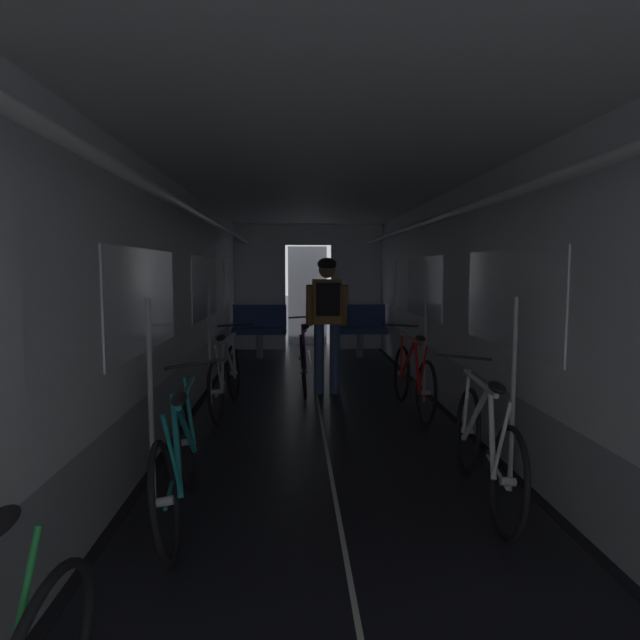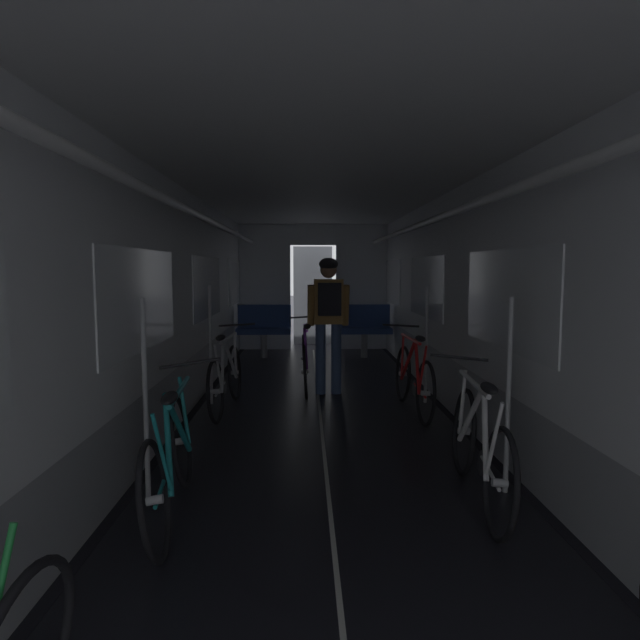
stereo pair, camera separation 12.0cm
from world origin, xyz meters
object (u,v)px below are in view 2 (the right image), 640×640
bench_seat_far_right (364,326)px  bicycle_red (413,378)px  bench_seat_far_left (264,326)px  person_cyclist_aisle (329,310)px  bicycle_purple_in_aisle (305,361)px  bicycle_teal (170,459)px  bicycle_white (479,447)px  bicycle_silver (226,377)px

bench_seat_far_right → bicycle_red: bench_seat_far_right is taller
bench_seat_far_left → person_cyclist_aisle: size_ratio=0.57×
bench_seat_far_left → bicycle_purple_in_aisle: (0.74, -2.64, -0.18)m
bench_seat_far_right → bicycle_purple_in_aisle: size_ratio=0.58×
bicycle_teal → bicycle_white: bearing=4.9°
bicycle_teal → bicycle_silver: bearing=90.6°
bench_seat_far_right → person_cyclist_aisle: person_cyclist_aisle is taller
bench_seat_far_left → bicycle_red: 4.28m
bicycle_white → person_cyclist_aisle: person_cyclist_aisle is taller
bench_seat_far_right → bicycle_silver: (-1.95, -3.68, -0.18)m
bicycle_purple_in_aisle → bicycle_silver: bearing=-130.2°
bicycle_red → bicycle_purple_in_aisle: (-1.20, 1.18, 0.00)m
bench_seat_far_right → bicycle_silver: size_ratio=0.58×
bicycle_silver → bench_seat_far_right: bearing=62.1°
person_cyclist_aisle → bicycle_purple_in_aisle: 0.80m
bicycle_silver → bicycle_purple_in_aisle: 1.37m
bicycle_silver → bicycle_purple_in_aisle: size_ratio=1.00×
person_cyclist_aisle → bicycle_purple_in_aisle: person_cyclist_aisle is taller
bicycle_white → bicycle_teal: (-2.05, -0.18, -0.00)m
bench_seat_far_left → bicycle_red: size_ratio=0.58×
bicycle_purple_in_aisle → bicycle_red: bearing=-44.6°
bench_seat_far_left → bicycle_teal: bearing=-91.1°
bicycle_silver → bicycle_teal: 2.62m
bicycle_teal → bicycle_purple_in_aisle: (0.86, 3.66, 0.00)m
bench_seat_far_left → bicycle_purple_in_aisle: size_ratio=0.58×
bicycle_silver → bicycle_red: bearing=-3.7°
bicycle_white → person_cyclist_aisle: (-0.89, 3.22, 0.69)m
bench_seat_far_left → person_cyclist_aisle: (1.04, -2.90, 0.50)m
bench_seat_far_left → bicycle_white: 6.42m
bench_seat_far_right → person_cyclist_aisle: size_ratio=0.57×
bicycle_teal → bicycle_red: bearing=50.3°
bicycle_red → bicycle_white: bearing=-90.2°
bench_seat_far_right → bench_seat_far_left: bearing=180.0°
bicycle_teal → bicycle_purple_in_aisle: bearing=76.8°
bicycle_silver → bicycle_purple_in_aisle: bearing=49.8°
bicycle_silver → person_cyclist_aisle: person_cyclist_aisle is taller
bench_seat_far_right → bicycle_red: size_ratio=0.58×
bicycle_purple_in_aisle → bicycle_white: bearing=-71.1°
bench_seat_far_left → bench_seat_far_right: size_ratio=1.00×
bicycle_purple_in_aisle → person_cyclist_aisle: bearing=-41.5°
bench_seat_far_left → bench_seat_far_right: same height
bicycle_teal → bicycle_purple_in_aisle: bicycle_teal is taller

